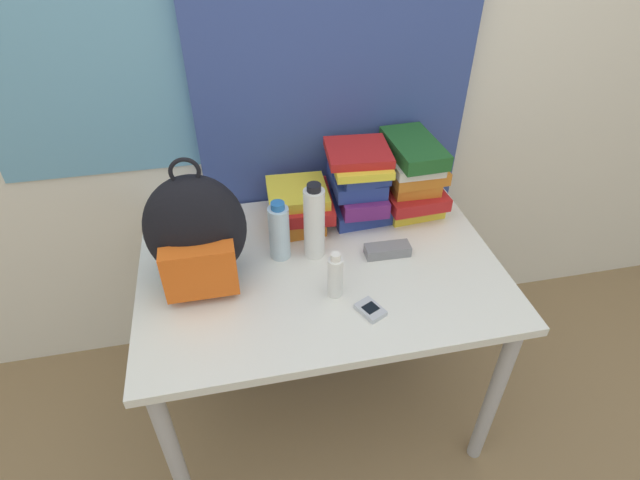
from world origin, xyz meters
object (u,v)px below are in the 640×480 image
at_px(backpack, 196,233).
at_px(sports_bottle, 314,222).
at_px(book_stack_left, 299,204).
at_px(water_bottle, 279,232).
at_px(book_stack_right, 411,176).
at_px(sunscreen_bottle, 335,276).
at_px(sunglasses_case, 387,250).
at_px(book_stack_center, 358,182).
at_px(cell_phone, 370,310).

distance_m(backpack, sports_bottle, 0.37).
bearing_deg(book_stack_left, water_bottle, -117.76).
bearing_deg(book_stack_right, backpack, -162.45).
height_order(water_bottle, sports_bottle, sports_bottle).
bearing_deg(sports_bottle, sunscreen_bottle, -83.50).
xyz_separation_m(book_stack_right, water_bottle, (-0.51, -0.18, -0.04)).
xyz_separation_m(backpack, sunglasses_case, (0.60, -0.01, -0.16)).
height_order(book_stack_right, water_bottle, book_stack_right).
bearing_deg(sports_bottle, book_stack_center, 44.78).
distance_m(backpack, sunglasses_case, 0.62).
xyz_separation_m(book_stack_left, sports_bottle, (0.02, -0.20, 0.06)).
relative_size(water_bottle, sunglasses_case, 1.39).
bearing_deg(book_stack_center, sports_bottle, -135.22).
relative_size(backpack, book_stack_left, 1.54).
height_order(water_bottle, sunglasses_case, water_bottle).
height_order(backpack, sunglasses_case, backpack).
distance_m(backpack, book_stack_right, 0.80).
distance_m(sports_bottle, sunglasses_case, 0.27).
distance_m(sports_bottle, sunscreen_bottle, 0.21).
xyz_separation_m(water_bottle, sunglasses_case, (0.35, -0.07, -0.08)).
bearing_deg(cell_phone, sunglasses_case, 61.84).
bearing_deg(sunglasses_case, water_bottle, 169.04).
distance_m(book_stack_right, sunglasses_case, 0.32).
height_order(book_stack_left, sunscreen_bottle, sunscreen_bottle).
bearing_deg(book_stack_center, book_stack_right, -0.06).
height_order(backpack, book_stack_left, backpack).
bearing_deg(sports_bottle, book_stack_right, 26.55).
distance_m(sunscreen_bottle, sunglasses_case, 0.27).
relative_size(book_stack_left, water_bottle, 1.30).
height_order(book_stack_left, water_bottle, water_bottle).
relative_size(backpack, cell_phone, 4.15).
bearing_deg(book_stack_right, water_bottle, -160.10).
relative_size(sunscreen_bottle, sunglasses_case, 1.04).
height_order(book_stack_center, cell_phone, book_stack_center).
distance_m(cell_phone, sunglasses_case, 0.27).
bearing_deg(cell_phone, book_stack_left, 104.20).
bearing_deg(water_bottle, backpack, -167.38).
distance_m(book_stack_left, cell_phone, 0.51).
distance_m(sunscreen_bottle, cell_phone, 0.14).
distance_m(book_stack_center, book_stack_right, 0.20).
relative_size(book_stack_right, sunglasses_case, 1.89).
xyz_separation_m(cell_phone, sunglasses_case, (0.13, 0.24, 0.01)).
bearing_deg(book_stack_right, book_stack_left, -179.66).
relative_size(sports_bottle, sunscreen_bottle, 1.72).
height_order(sports_bottle, cell_phone, sports_bottle).
distance_m(book_stack_center, cell_phone, 0.52).
bearing_deg(book_stack_right, sunglasses_case, -122.31).
xyz_separation_m(water_bottle, cell_phone, (0.22, -0.31, -0.09)).
bearing_deg(sunscreen_bottle, book_stack_right, 46.88).
bearing_deg(book_stack_left, book_stack_right, 0.34).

